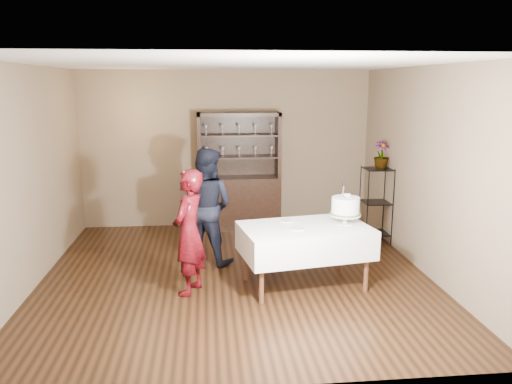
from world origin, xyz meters
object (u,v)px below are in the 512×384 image
at_px(cake_table, 305,240).
at_px(potted_plant, 381,155).
at_px(cake, 345,207).
at_px(man, 206,206).
at_px(china_hutch, 239,190).
at_px(plant_etagere, 376,202).
at_px(woman, 189,232).

relative_size(cake_table, potted_plant, 3.97).
height_order(cake, potted_plant, potted_plant).
bearing_deg(potted_plant, man, -167.21).
xyz_separation_m(cake, potted_plant, (0.98, 1.53, 0.42)).
xyz_separation_m(man, cake, (1.71, -0.92, 0.17)).
height_order(china_hutch, plant_etagere, china_hutch).
xyz_separation_m(plant_etagere, cake_table, (-1.46, -1.62, -0.06)).
bearing_deg(potted_plant, cake, -122.59).
distance_m(plant_etagere, cake_table, 2.18).
relative_size(man, potted_plant, 3.85).
xyz_separation_m(cake_table, woman, (-1.40, -0.06, 0.17)).
relative_size(man, cake, 3.07).
height_order(plant_etagere, cake_table, plant_etagere).
xyz_separation_m(china_hutch, woman, (-0.78, -2.73, 0.09)).
distance_m(china_hutch, plant_etagere, 2.33).
height_order(china_hutch, potted_plant, china_hutch).
height_order(cake_table, cake, cake).
height_order(china_hutch, cake, china_hutch).
distance_m(china_hutch, potted_plant, 2.49).
distance_m(cake_table, cake, 0.65).
distance_m(plant_etagere, cake, 1.85).
bearing_deg(cake_table, woman, -177.45).
xyz_separation_m(cake_table, man, (-1.20, 0.98, 0.22)).
bearing_deg(woman, potted_plant, 143.23).
bearing_deg(china_hutch, woman, -105.92).
bearing_deg(plant_etagere, man, -166.50).
distance_m(china_hutch, cake_table, 2.74).
relative_size(cake_table, man, 1.03).
bearing_deg(woman, cake, 117.25).
height_order(man, cake, man).
height_order(woman, potted_plant, potted_plant).
height_order(plant_etagere, woman, woman).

